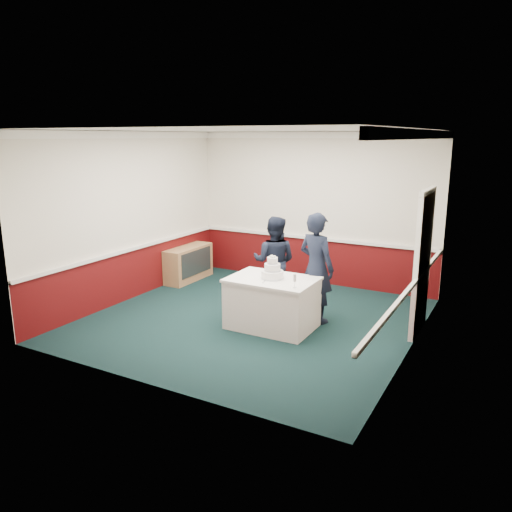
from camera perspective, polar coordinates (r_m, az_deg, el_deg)
The scene contains 9 objects.
ground at distance 8.18m, azimuth -0.44°, elevation -7.26°, with size 5.00×5.00×0.00m, color black.
room_shell at distance 8.21m, azimuth 2.10°, elevation 6.95°, with size 5.00×5.00×3.00m.
sideboard at distance 10.38m, azimuth -7.71°, elevation -0.84°, with size 0.41×1.20×0.70m.
cake_table at distance 7.75m, azimuth 1.85°, elevation -5.34°, with size 1.32×0.92×0.79m.
wedding_cake at distance 7.60m, azimuth 1.88°, elevation -1.77°, with size 0.35×0.35×0.36m.
cake_knife at distance 7.47m, azimuth 0.98°, elevation -2.90°, with size 0.01×0.22×0.01m, color silver.
champagne_flute at distance 7.14m, azimuth 4.45°, elevation -2.58°, with size 0.05×0.05×0.21m.
person_man at distance 8.65m, azimuth 2.09°, elevation -0.64°, with size 0.77×0.60×1.58m, color black.
person_woman at distance 7.94m, azimuth 6.90°, elevation -1.33°, with size 0.64×0.42×1.77m, color black.
Camera 1 is at (3.72, -6.69, 2.90)m, focal length 35.00 mm.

